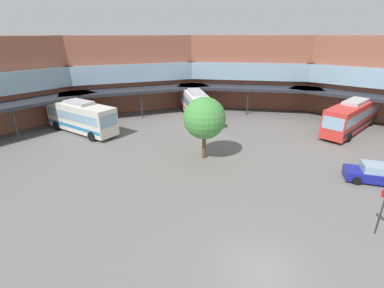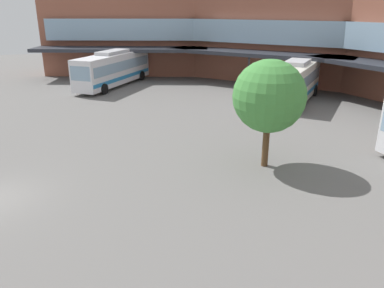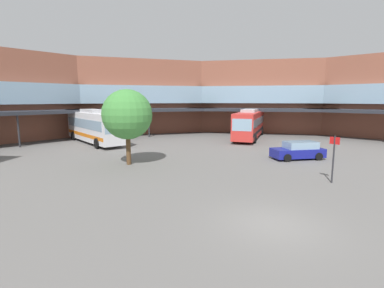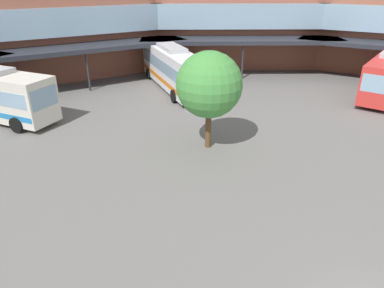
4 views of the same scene
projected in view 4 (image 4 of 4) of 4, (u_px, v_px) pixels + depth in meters
station_building at (184, 35)px, 27.51m from camera, size 80.40×43.10×10.88m
bus_2 at (172, 67)px, 32.49m from camera, size 3.52×12.03×3.96m
plaza_tree at (209, 85)px, 20.20m from camera, size 3.88×3.88×5.90m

